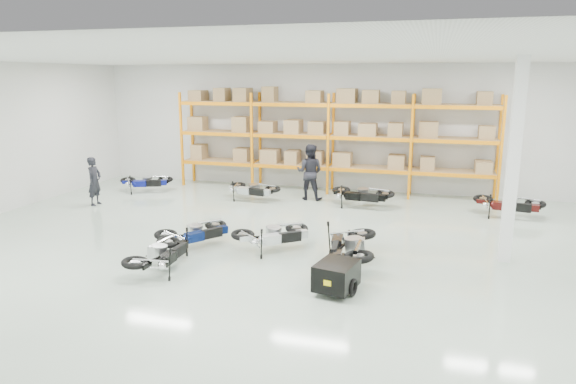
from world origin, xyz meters
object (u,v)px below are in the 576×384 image
(moto_back_c, at_px, (361,191))
(person_left, at_px, (94,181))
(moto_silver_left, at_px, (273,230))
(moto_touring_right, at_px, (350,240))
(trailer, at_px, (336,276))
(moto_back_d, at_px, (509,200))
(moto_blue_centre, at_px, (195,228))
(moto_back_a, at_px, (146,179))
(person_back, at_px, (310,172))
(moto_back_b, at_px, (252,186))
(moto_black_far_left, at_px, (161,249))

(moto_back_c, bearing_deg, person_left, 111.93)
(moto_silver_left, distance_m, moto_touring_right, 1.95)
(moto_back_c, bearing_deg, moto_touring_right, -166.69)
(trailer, bearing_deg, moto_back_d, 72.22)
(moto_blue_centre, xyz_separation_m, trailer, (3.78, -1.71, -0.14))
(moto_silver_left, xyz_separation_m, trailer, (1.90, -2.02, -0.15))
(moto_back_a, height_order, person_left, person_left)
(moto_silver_left, height_order, moto_touring_right, moto_touring_right)
(moto_blue_centre, xyz_separation_m, moto_back_a, (-4.45, 5.14, -0.01))
(moto_back_d, bearing_deg, person_left, 108.33)
(moto_touring_right, xyz_separation_m, person_back, (-2.31, 5.76, 0.37))
(moto_touring_right, xyz_separation_m, moto_back_a, (-8.23, 5.25, -0.08))
(moto_touring_right, bearing_deg, moto_back_a, 142.26)
(moto_back_b, bearing_deg, moto_silver_left, -144.38)
(trailer, bearing_deg, moto_black_far_left, -169.70)
(moto_blue_centre, bearing_deg, moto_back_d, -109.98)
(person_back, bearing_deg, person_left, 24.06)
(person_back, bearing_deg, moto_back_c, 164.72)
(moto_silver_left, bearing_deg, moto_back_d, -88.86)
(moto_silver_left, relative_size, trailer, 1.12)
(moto_back_a, height_order, moto_back_d, moto_back_d)
(moto_blue_centre, xyz_separation_m, moto_silver_left, (1.88, 0.31, 0.01))
(moto_back_b, distance_m, person_back, 1.99)
(moto_touring_right, relative_size, moto_back_b, 1.15)
(moto_back_c, xyz_separation_m, person_left, (-8.30, -2.07, 0.25))
(moto_silver_left, bearing_deg, moto_back_a, 14.27)
(moto_touring_right, height_order, person_back, person_back)
(moto_blue_centre, xyz_separation_m, moto_touring_right, (3.78, -0.11, 0.08))
(trailer, xyz_separation_m, moto_back_a, (-8.23, 6.85, 0.13))
(moto_black_far_left, distance_m, moto_back_c, 7.46)
(moto_blue_centre, distance_m, moto_black_far_left, 1.60)
(moto_touring_right, height_order, moto_back_c, moto_touring_right)
(moto_silver_left, height_order, moto_back_d, moto_back_d)
(moto_black_far_left, xyz_separation_m, moto_back_d, (7.65, 6.65, 0.03))
(trailer, bearing_deg, moto_silver_left, 145.23)
(moto_touring_right, xyz_separation_m, person_left, (-8.79, 3.13, 0.21))
(trailer, relative_size, moto_back_d, 0.86)
(moto_back_b, height_order, person_left, person_left)
(moto_blue_centre, bearing_deg, moto_touring_right, -145.12)
(trailer, bearing_deg, moto_blue_centre, 167.63)
(moto_black_far_left, distance_m, moto_back_b, 6.58)
(moto_touring_right, height_order, trailer, moto_touring_right)
(moto_touring_right, bearing_deg, moto_black_far_left, -163.77)
(moto_silver_left, height_order, person_left, person_left)
(moto_black_far_left, relative_size, moto_back_d, 0.94)
(moto_back_d, height_order, person_left, person_left)
(moto_black_far_left, distance_m, moto_back_a, 8.07)
(moto_back_b, bearing_deg, moto_touring_right, -130.81)
(moto_blue_centre, relative_size, moto_back_a, 1.01)
(moto_silver_left, distance_m, moto_back_c, 4.98)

